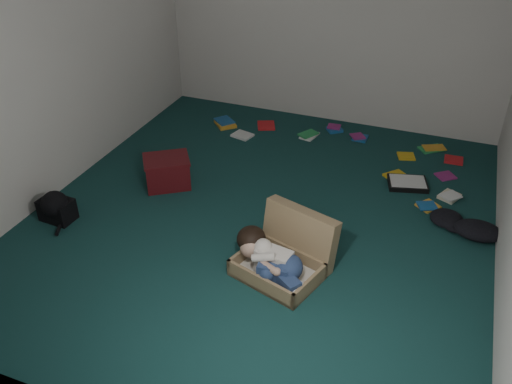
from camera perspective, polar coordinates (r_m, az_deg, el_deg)
The scene contains 11 objects.
floor at distance 4.96m, azimuth 0.63°, elevation -2.53°, with size 4.50×4.50×0.00m, color #143A39.
wall_back at distance 6.40m, azimuth 8.18°, elevation 18.28°, with size 4.50×4.50×0.00m, color silver.
wall_front at distance 2.61m, azimuth -16.96°, elevation -5.68°, with size 4.50×4.50×0.00m, color silver.
wall_left at distance 5.34m, azimuth -20.45°, elevation 13.71°, with size 4.50×4.50×0.00m, color silver.
suitcase at distance 4.30m, azimuth 3.27°, elevation -6.56°, with size 0.80×0.79×0.47m.
person at distance 4.19m, azimuth 1.50°, elevation -6.99°, with size 0.64×0.48×0.29m.
maroon_bin at distance 5.40m, azimuth -9.32°, elevation 2.12°, with size 0.56×0.53×0.30m.
backpack at distance 5.17m, azimuth -20.22°, elevation -1.68°, with size 0.37×0.29×0.22m, color black, non-canonical shape.
clothing_pile at distance 5.04m, azimuth 20.73°, elevation -3.36°, with size 0.44×0.36×0.14m, color black, non-canonical shape.
paper_tray at distance 5.59m, azimuth 15.66°, elevation 0.90°, with size 0.44×0.37×0.05m.
book_scatter at distance 6.08m, azimuth 10.91°, elevation 4.10°, with size 2.88×1.50×0.02m.
Camera 1 is at (1.41, -3.80, 2.86)m, focal length 38.00 mm.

